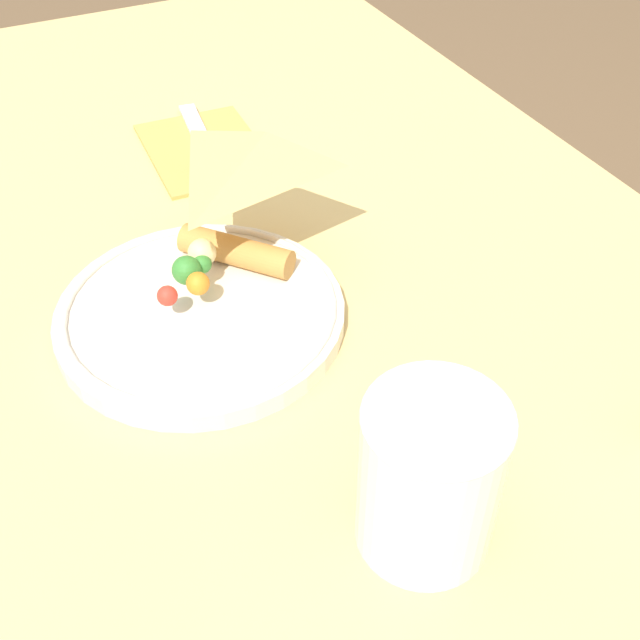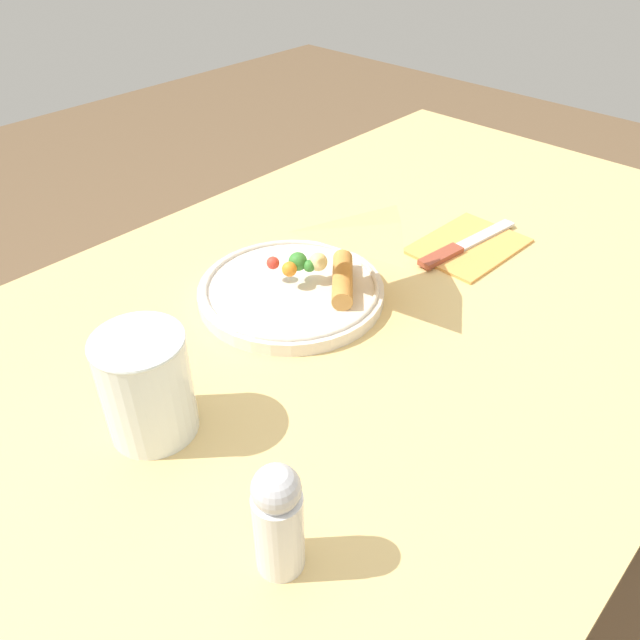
% 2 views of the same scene
% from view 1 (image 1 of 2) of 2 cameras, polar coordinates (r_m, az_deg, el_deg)
% --- Properties ---
extents(ground_plane, '(6.00, 6.00, 0.00)m').
position_cam_1_polar(ground_plane, '(1.27, -2.64, -21.78)').
color(ground_plane, brown).
extents(dining_table, '(1.18, 0.72, 0.72)m').
position_cam_1_polar(dining_table, '(0.77, -4.04, -1.13)').
color(dining_table, '#DBB770').
rests_on(dining_table, ground_plane).
extents(plate_pizza, '(0.22, 0.22, 0.05)m').
position_cam_1_polar(plate_pizza, '(0.62, -8.44, 0.90)').
color(plate_pizza, silver).
rests_on(plate_pizza, dining_table).
extents(milk_glass, '(0.08, 0.08, 0.11)m').
position_cam_1_polar(milk_glass, '(0.46, 7.74, -11.35)').
color(milk_glass, white).
rests_on(milk_glass, dining_table).
extents(napkin_folded, '(0.16, 0.12, 0.00)m').
position_cam_1_polar(napkin_folded, '(0.84, -8.19, 11.92)').
color(napkin_folded, '#E59E4C').
rests_on(napkin_folded, dining_table).
extents(butter_knife, '(0.19, 0.04, 0.01)m').
position_cam_1_polar(butter_knife, '(0.83, -8.08, 11.92)').
color(butter_knife, '#99422D').
rests_on(butter_knife, napkin_folded).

